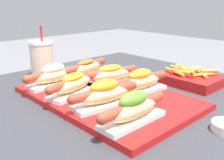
{
  "coord_description": "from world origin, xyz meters",
  "views": [
    {
      "loc": [
        0.53,
        -0.5,
        1.01
      ],
      "look_at": [
        -0.03,
        0.02,
        0.77
      ],
      "focal_mm": 42.0,
      "sensor_mm": 36.0,
      "label": 1
    }
  ],
  "objects_px": {
    "hot_dog_2": "(104,94)",
    "hot_dog_0": "(53,75)",
    "hot_dog_4": "(86,68)",
    "hot_dog_6": "(140,81)",
    "hot_dog_5": "(110,75)",
    "hot_dog_3": "(133,109)",
    "serving_tray": "(107,97)",
    "drink_cup": "(42,59)",
    "fries_basket": "(191,79)",
    "hot_dog_1": "(73,84)"
  },
  "relations": [
    {
      "from": "serving_tray",
      "to": "hot_dog_6",
      "type": "height_order",
      "value": "hot_dog_6"
    },
    {
      "from": "hot_dog_3",
      "to": "drink_cup",
      "type": "bearing_deg",
      "value": 173.16
    },
    {
      "from": "hot_dog_0",
      "to": "hot_dog_3",
      "type": "bearing_deg",
      "value": -1.93
    },
    {
      "from": "hot_dog_2",
      "to": "hot_dog_5",
      "type": "distance_m",
      "value": 0.19
    },
    {
      "from": "hot_dog_3",
      "to": "hot_dog_5",
      "type": "height_order",
      "value": "hot_dog_3"
    },
    {
      "from": "hot_dog_4",
      "to": "hot_dog_3",
      "type": "bearing_deg",
      "value": -22.43
    },
    {
      "from": "hot_dog_2",
      "to": "hot_dog_6",
      "type": "distance_m",
      "value": 0.15
    },
    {
      "from": "serving_tray",
      "to": "hot_dog_2",
      "type": "relative_size",
      "value": 2.44
    },
    {
      "from": "hot_dog_3",
      "to": "hot_dog_5",
      "type": "distance_m",
      "value": 0.3
    },
    {
      "from": "hot_dog_4",
      "to": "hot_dog_6",
      "type": "height_order",
      "value": "hot_dog_6"
    },
    {
      "from": "hot_dog_2",
      "to": "hot_dog_4",
      "type": "xyz_separation_m",
      "value": [
        -0.26,
        0.14,
        -0.0
      ]
    },
    {
      "from": "hot_dog_6",
      "to": "fries_basket",
      "type": "relative_size",
      "value": 1.09
    },
    {
      "from": "hot_dog_0",
      "to": "drink_cup",
      "type": "bearing_deg",
      "value": 162.85
    },
    {
      "from": "serving_tray",
      "to": "hot_dog_0",
      "type": "bearing_deg",
      "value": -158.0
    },
    {
      "from": "serving_tray",
      "to": "hot_dog_1",
      "type": "height_order",
      "value": "hot_dog_1"
    },
    {
      "from": "hot_dog_0",
      "to": "hot_dog_6",
      "type": "bearing_deg",
      "value": 33.34
    },
    {
      "from": "hot_dog_3",
      "to": "serving_tray",
      "type": "bearing_deg",
      "value": 154.82
    },
    {
      "from": "hot_dog_1",
      "to": "hot_dog_4",
      "type": "xyz_separation_m",
      "value": [
        -0.13,
        0.15,
        -0.0
      ]
    },
    {
      "from": "hot_dog_4",
      "to": "fries_basket",
      "type": "height_order",
      "value": "hot_dog_4"
    },
    {
      "from": "hot_dog_5",
      "to": "drink_cup",
      "type": "xyz_separation_m",
      "value": [
        -0.29,
        -0.09,
        0.02
      ]
    },
    {
      "from": "fries_basket",
      "to": "drink_cup",
      "type": "bearing_deg",
      "value": -142.55
    },
    {
      "from": "hot_dog_4",
      "to": "hot_dog_5",
      "type": "bearing_deg",
      "value": 1.54
    },
    {
      "from": "hot_dog_2",
      "to": "hot_dog_0",
      "type": "bearing_deg",
      "value": -178.98
    },
    {
      "from": "hot_dog_4",
      "to": "hot_dog_6",
      "type": "distance_m",
      "value": 0.25
    },
    {
      "from": "drink_cup",
      "to": "fries_basket",
      "type": "xyz_separation_m",
      "value": [
        0.45,
        0.34,
        -0.05
      ]
    },
    {
      "from": "hot_dog_4",
      "to": "drink_cup",
      "type": "relative_size",
      "value": 1.07
    },
    {
      "from": "hot_dog_2",
      "to": "hot_dog_3",
      "type": "height_order",
      "value": "hot_dog_3"
    },
    {
      "from": "serving_tray",
      "to": "hot_dog_0",
      "type": "xyz_separation_m",
      "value": [
        -0.18,
        -0.07,
        0.04
      ]
    },
    {
      "from": "hot_dog_4",
      "to": "drink_cup",
      "type": "height_order",
      "value": "drink_cup"
    },
    {
      "from": "hot_dog_2",
      "to": "hot_dog_4",
      "type": "distance_m",
      "value": 0.29
    },
    {
      "from": "hot_dog_6",
      "to": "drink_cup",
      "type": "bearing_deg",
      "value": -165.41
    },
    {
      "from": "hot_dog_1",
      "to": "hot_dog_3",
      "type": "height_order",
      "value": "hot_dog_3"
    },
    {
      "from": "hot_dog_2",
      "to": "hot_dog_3",
      "type": "bearing_deg",
      "value": -8.14
    },
    {
      "from": "hot_dog_4",
      "to": "serving_tray",
      "type": "bearing_deg",
      "value": -19.68
    },
    {
      "from": "hot_dog_5",
      "to": "hot_dog_4",
      "type": "bearing_deg",
      "value": -178.46
    },
    {
      "from": "serving_tray",
      "to": "fries_basket",
      "type": "relative_size",
      "value": 2.67
    },
    {
      "from": "hot_dog_6",
      "to": "drink_cup",
      "type": "height_order",
      "value": "drink_cup"
    },
    {
      "from": "serving_tray",
      "to": "hot_dog_4",
      "type": "bearing_deg",
      "value": 160.32
    },
    {
      "from": "serving_tray",
      "to": "hot_dog_3",
      "type": "xyz_separation_m",
      "value": [
        0.19,
        -0.09,
        0.04
      ]
    },
    {
      "from": "hot_dog_2",
      "to": "drink_cup",
      "type": "relative_size",
      "value": 1.08
    },
    {
      "from": "hot_dog_3",
      "to": "hot_dog_6",
      "type": "xyz_separation_m",
      "value": [
        -0.13,
        0.17,
        -0.0
      ]
    },
    {
      "from": "hot_dog_0",
      "to": "hot_dog_5",
      "type": "height_order",
      "value": "hot_dog_0"
    },
    {
      "from": "hot_dog_1",
      "to": "hot_dog_2",
      "type": "relative_size",
      "value": 0.98
    },
    {
      "from": "serving_tray",
      "to": "drink_cup",
      "type": "bearing_deg",
      "value": -176.37
    },
    {
      "from": "hot_dog_0",
      "to": "drink_cup",
      "type": "distance_m",
      "value": 0.18
    },
    {
      "from": "hot_dog_2",
      "to": "fries_basket",
      "type": "bearing_deg",
      "value": 85.71
    },
    {
      "from": "hot_dog_2",
      "to": "drink_cup",
      "type": "bearing_deg",
      "value": 173.53
    },
    {
      "from": "hot_dog_3",
      "to": "drink_cup",
      "type": "relative_size",
      "value": 1.09
    },
    {
      "from": "hot_dog_4",
      "to": "fries_basket",
      "type": "bearing_deg",
      "value": 41.23
    },
    {
      "from": "hot_dog_4",
      "to": "drink_cup",
      "type": "xyz_separation_m",
      "value": [
        -0.16,
        -0.09,
        0.02
      ]
    }
  ]
}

